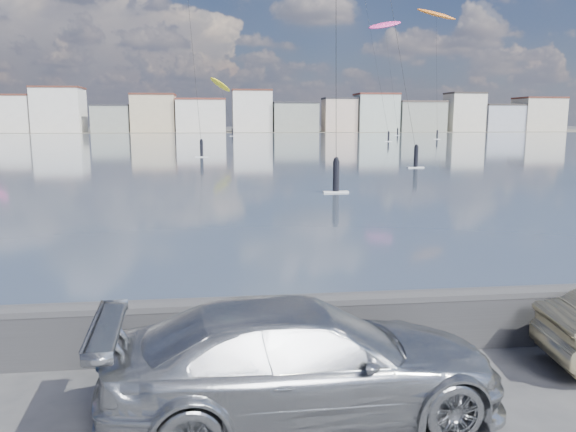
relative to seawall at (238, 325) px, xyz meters
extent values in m
cube|color=#3C4C60|center=(0.00, 88.80, -0.58)|extent=(500.00, 177.00, 0.00)
cube|color=#4C473D|center=(0.00, 197.30, -0.57)|extent=(500.00, 60.00, 0.00)
cube|color=#28282B|center=(0.00, 0.00, -0.13)|extent=(400.00, 0.35, 0.90)
cylinder|color=#28282B|center=(0.00, 0.00, 0.32)|extent=(400.00, 0.36, 0.36)
cube|color=white|center=(-66.00, 183.30, 5.17)|extent=(13.00, 11.00, 11.50)
cube|color=#562D23|center=(-66.00, 183.30, 11.22)|extent=(13.26, 11.22, 0.60)
cube|color=white|center=(-51.50, 183.30, 6.42)|extent=(15.00, 12.00, 14.00)
cube|color=#562D23|center=(-51.50, 183.30, 13.72)|extent=(15.30, 12.24, 0.60)
cube|color=gray|center=(-35.00, 183.30, 3.67)|extent=(12.00, 10.00, 8.50)
cube|color=#2D2D33|center=(-35.00, 183.30, 8.22)|extent=(12.24, 10.20, 0.60)
cube|color=beige|center=(-21.50, 183.30, 5.42)|extent=(14.00, 11.00, 12.00)
cube|color=#562D23|center=(-21.50, 183.30, 11.72)|extent=(14.28, 11.22, 0.60)
cube|color=white|center=(-6.00, 183.30, 4.67)|extent=(16.00, 13.00, 10.50)
cube|color=brown|center=(-6.00, 183.30, 10.22)|extent=(16.32, 13.26, 0.60)
cube|color=white|center=(11.00, 183.30, 6.17)|extent=(13.00, 10.00, 13.50)
cube|color=#562D23|center=(11.00, 183.30, 13.22)|extent=(13.26, 10.20, 0.60)
cube|color=gray|center=(25.50, 183.30, 4.17)|extent=(15.00, 12.00, 9.50)
cube|color=#2D2D33|center=(25.50, 183.30, 9.22)|extent=(15.30, 12.24, 0.60)
cube|color=beige|center=(41.00, 183.30, 4.92)|extent=(11.00, 9.00, 11.00)
cube|color=#2D2D33|center=(41.00, 183.30, 10.72)|extent=(11.22, 9.18, 0.60)
cube|color=#B7C6BC|center=(54.00, 183.30, 5.67)|extent=(14.00, 11.00, 12.50)
cube|color=brown|center=(54.00, 183.30, 12.22)|extent=(14.28, 11.22, 0.60)
cube|color=gray|center=(69.50, 183.30, 4.42)|extent=(16.00, 12.00, 10.00)
cube|color=#4C423D|center=(69.50, 183.30, 9.72)|extent=(16.32, 12.24, 0.60)
cube|color=silver|center=(86.00, 183.30, 5.92)|extent=(12.00, 10.00, 13.00)
cube|color=#383330|center=(86.00, 183.30, 12.72)|extent=(12.24, 10.20, 0.60)
cube|color=#B2B7C6|center=(99.50, 183.30, 3.92)|extent=(14.00, 11.00, 9.00)
cube|color=#383330|center=(99.50, 183.30, 8.72)|extent=(14.28, 11.22, 0.60)
cube|color=beige|center=(114.00, 183.30, 5.17)|extent=(15.00, 12.00, 11.50)
cube|color=#562D23|center=(114.00, 183.30, 11.22)|extent=(15.30, 12.24, 0.60)
imported|color=#A7AAAE|center=(0.82, -2.00, 0.21)|extent=(5.56, 2.57, 1.57)
cube|color=white|center=(31.38, 94.15, -0.53)|extent=(1.40, 0.42, 0.08)
cylinder|color=black|center=(31.38, 94.15, 0.37)|extent=(0.36, 0.36, 1.70)
sphere|color=black|center=(31.38, 94.15, 1.27)|extent=(0.28, 0.28, 0.28)
cylinder|color=black|center=(29.56, 100.07, 17.57)|extent=(3.67, 11.86, 33.72)
ellipsoid|color=#E5338C|center=(44.15, 142.11, 28.35)|extent=(10.21, 4.58, 4.14)
cube|color=white|center=(46.39, 135.23, -0.53)|extent=(1.40, 0.42, 0.08)
cylinder|color=black|center=(46.39, 135.23, 0.37)|extent=(0.36, 0.36, 1.70)
sphere|color=black|center=(46.39, 135.23, 1.27)|extent=(0.28, 0.28, 0.28)
cylinder|color=black|center=(45.27, 138.67, 14.53)|extent=(2.27, 6.92, 27.64)
ellipsoid|color=yellow|center=(0.41, 144.58, 12.67)|extent=(7.21, 9.50, 4.34)
cube|color=white|center=(3.13, 133.99, -0.53)|extent=(1.40, 0.42, 0.08)
cylinder|color=black|center=(3.13, 133.99, 0.37)|extent=(0.36, 0.36, 1.70)
sphere|color=black|center=(3.13, 133.99, 1.27)|extent=(0.28, 0.28, 0.28)
cylinder|color=black|center=(1.77, 139.28, 6.70)|extent=(2.75, 10.61, 11.98)
cube|color=white|center=(6.13, 21.36, -0.53)|extent=(1.40, 0.42, 0.08)
cylinder|color=black|center=(6.13, 21.36, 0.37)|extent=(0.36, 0.36, 1.70)
sphere|color=black|center=(6.13, 21.36, 1.27)|extent=(0.28, 0.28, 0.28)
cube|color=white|center=(-2.17, 52.79, -0.53)|extent=(1.40, 0.42, 0.08)
cylinder|color=black|center=(-2.17, 52.79, 0.37)|extent=(0.36, 0.36, 1.70)
sphere|color=black|center=(-2.17, 52.79, 1.27)|extent=(0.28, 0.28, 0.28)
cylinder|color=black|center=(-3.33, 57.72, 15.98)|extent=(2.37, 9.90, 30.52)
ellipsoid|color=orange|center=(46.58, 112.01, 25.82)|extent=(8.93, 4.21, 3.70)
cube|color=white|center=(45.42, 105.58, -0.53)|extent=(1.40, 0.42, 0.08)
cylinder|color=black|center=(45.42, 105.58, 0.37)|extent=(0.36, 0.36, 1.70)
sphere|color=black|center=(45.42, 105.58, 1.27)|extent=(0.28, 0.28, 0.28)
cylinder|color=black|center=(46.00, 108.80, 13.27)|extent=(1.19, 6.47, 25.11)
cube|color=white|center=(16.18, 36.64, -0.53)|extent=(1.40, 0.42, 0.08)
cylinder|color=black|center=(16.18, 36.64, 0.37)|extent=(0.36, 0.36, 1.70)
sphere|color=black|center=(16.18, 36.64, 1.27)|extent=(0.28, 0.28, 0.28)
cylinder|color=black|center=(15.50, 41.49, 11.78)|extent=(1.40, 9.74, 22.14)
camera|label=1|loc=(-0.26, -9.03, 3.40)|focal=35.00mm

